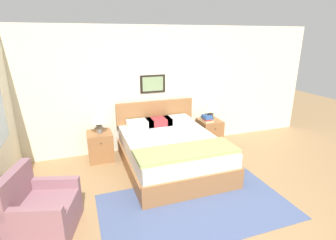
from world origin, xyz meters
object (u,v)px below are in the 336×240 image
Objects in this scene: armchair at (41,211)px; bed at (171,151)px; nightstand_by_door at (209,132)px; table_lamp_by_door at (211,107)px; table_lamp_near_window at (98,118)px; nightstand_near_window at (100,146)px.

bed is at bearing 132.88° from armchair.
nightstand_by_door is at bearing 33.16° from bed.
bed is 3.76× the size of nightstand_by_door.
nightstand_by_door is at bearing 135.40° from armchair.
bed is 2.30× the size of armchair.
table_lamp_by_door is at bearing -64.60° from nightstand_by_door.
table_lamp_near_window reaches higher than nightstand_by_door.
nightstand_by_door is 1.27× the size of table_lamp_near_window.
bed is at bearing -147.50° from table_lamp_by_door.
table_lamp_by_door is (3.36, 1.85, 0.59)m from armchair.
armchair is 1.64× the size of nightstand_near_window.
table_lamp_near_window is (-1.22, 0.78, 0.56)m from bed.
bed is 3.76× the size of nightstand_near_window.
armchair is 2.08× the size of table_lamp_near_window.
nightstand_by_door is at bearing 0.00° from nightstand_near_window.
nightstand_by_door is at bearing 115.40° from table_lamp_by_door.
nightstand_by_door is 2.51m from table_lamp_near_window.
nightstand_near_window is 1.00× the size of nightstand_by_door.
table_lamp_by_door is at bearing 135.14° from armchair.
nightstand_near_window is 0.60m from table_lamp_near_window.
table_lamp_near_window is 1.00× the size of table_lamp_by_door.
nightstand_near_window is at bearing 179.65° from table_lamp_by_door.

